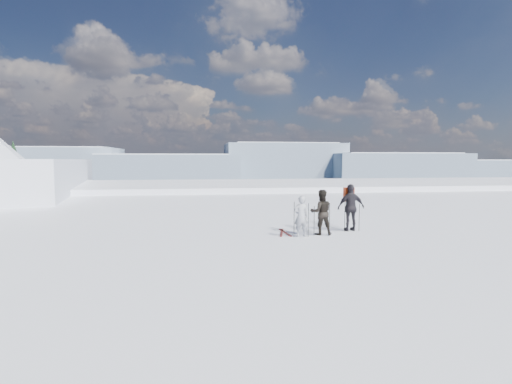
{
  "coord_description": "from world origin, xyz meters",
  "views": [
    {
      "loc": [
        -4.51,
        -12.2,
        2.97
      ],
      "look_at": [
        -2.28,
        3.0,
        1.72
      ],
      "focal_mm": 28.0,
      "sensor_mm": 36.0,
      "label": 1
    }
  ],
  "objects_px": {
    "skier_dark": "(321,212)",
    "skis_loose": "(283,232)",
    "skier_grey": "(301,216)",
    "skier_pack": "(351,208)"
  },
  "relations": [
    {
      "from": "skier_grey",
      "to": "skier_dark",
      "type": "bearing_deg",
      "value": -172.44
    },
    {
      "from": "skier_grey",
      "to": "skier_dark",
      "type": "height_order",
      "value": "skier_dark"
    },
    {
      "from": "skier_dark",
      "to": "skier_grey",
      "type": "bearing_deg",
      "value": 21.68
    },
    {
      "from": "skier_dark",
      "to": "skis_loose",
      "type": "distance_m",
      "value": 1.75
    },
    {
      "from": "skier_grey",
      "to": "skis_loose",
      "type": "height_order",
      "value": "skier_grey"
    },
    {
      "from": "skis_loose",
      "to": "skier_grey",
      "type": "bearing_deg",
      "value": -60.01
    },
    {
      "from": "skier_dark",
      "to": "skis_loose",
      "type": "xyz_separation_m",
      "value": [
        -1.38,
        0.61,
        -0.88
      ]
    },
    {
      "from": "skis_loose",
      "to": "skier_pack",
      "type": "bearing_deg",
      "value": 0.58
    },
    {
      "from": "skier_pack",
      "to": "skis_loose",
      "type": "xyz_separation_m",
      "value": [
        -2.87,
        -0.03,
        -0.96
      ]
    },
    {
      "from": "skier_grey",
      "to": "skier_dark",
      "type": "xyz_separation_m",
      "value": [
        0.88,
        0.25,
        0.1
      ]
    }
  ]
}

